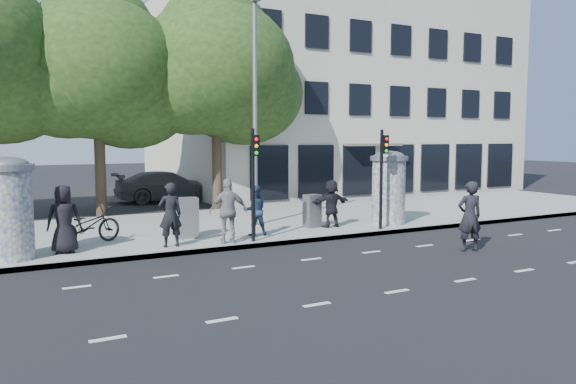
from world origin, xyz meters
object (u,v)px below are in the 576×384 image
ped_b (170,215)px  car_right (167,186)px  traffic_pole_near (254,173)px  ad_column_left (8,206)px  cabinet_left (188,218)px  street_lamp (256,94)px  ad_column_right (389,186)px  cabinet_right (312,211)px  traffic_pole_far (382,169)px  ped_a (64,219)px  ped_c (255,210)px  bicycle (88,226)px  man_road (470,216)px  ped_e (228,211)px  ped_f (331,204)px

ped_b → car_right: (3.56, 12.65, -0.31)m
traffic_pole_near → ped_b: size_ratio=1.83×
ad_column_left → cabinet_left: size_ratio=2.09×
traffic_pole_near → street_lamp: 4.07m
ad_column_right → cabinet_right: bearing=169.0°
car_right → ad_column_right: bearing=-157.6°
ad_column_right → traffic_pole_far: size_ratio=0.78×
street_lamp → ped_a: (-6.65, -1.96, -3.71)m
ped_c → car_right: ped_c is taller
car_right → ped_b: bearing=165.5°
bicycle → man_road: bearing=-141.8°
cabinet_right → car_right: (-1.81, 11.56, 0.05)m
ad_column_right → cabinet_left: (-7.36, 0.62, -0.75)m
traffic_pole_near → ped_e: size_ratio=1.76×
ad_column_left → traffic_pole_far: bearing=-3.5°
traffic_pole_near → ped_c: size_ratio=2.11×
traffic_pole_near → street_lamp: street_lamp is taller
ped_c → cabinet_right: bearing=-155.9°
ad_column_left → ped_b: ad_column_left is taller
ped_b → ped_c: (2.93, 0.57, -0.12)m
ad_column_left → car_right: 14.55m
ped_c → man_road: bearing=148.2°
traffic_pole_near → traffic_pole_far: size_ratio=1.00×
ped_e → bicycle: bearing=-12.8°
ped_b → cabinet_left: ped_b is taller
man_road → ad_column_right: bearing=-81.4°
traffic_pole_far → street_lamp: street_lamp is taller
cabinet_right → traffic_pole_near: bearing=-162.5°
ped_c → car_right: size_ratio=0.30×
street_lamp → man_road: 8.36m
ad_column_left → ped_f: 10.14m
ad_column_left → ped_e: 5.87m
man_road → car_right: 17.11m
ped_e → ped_c: bearing=-133.5°
cabinet_left → ped_a: bearing=-163.1°
ped_e → cabinet_left: 1.65m
ped_b → cabinet_left: 1.49m
street_lamp → man_road: size_ratio=3.93×
traffic_pole_far → bicycle: traffic_pole_far is taller
ad_column_right → bicycle: 10.38m
car_right → ad_column_left: bearing=149.2°
ad_column_right → ped_c: 5.36m
ad_column_left → traffic_pole_near: bearing=-6.1°
traffic_pole_near → bicycle: (-4.50, 1.89, -1.53)m
traffic_pole_near → ped_b: bearing=171.3°
ad_column_left → ped_c: size_ratio=1.64×
man_road → car_right: man_road is taller
bicycle → ped_c: bearing=-123.0°
bicycle → cabinet_left: (2.94, -0.36, 0.08)m
traffic_pole_near → ped_e: (-0.78, 0.11, -1.12)m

